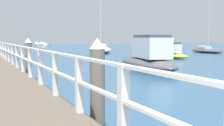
% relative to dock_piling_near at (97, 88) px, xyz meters
% --- Properties ---
extents(pier_railing, '(0.12, 23.31, 1.01)m').
position_rel_dock_piling_near_xyz_m(pier_railing, '(-0.38, 8.22, 0.22)').
color(pier_railing, silver).
rests_on(pier_railing, pier_deck).
extents(dock_piling_near, '(0.29, 0.29, 1.87)m').
position_rel_dock_piling_near_xyz_m(dock_piling_near, '(0.00, 0.00, 0.00)').
color(dock_piling_near, '#6B6056').
rests_on(dock_piling_near, ground_plane).
extents(dock_piling_far, '(0.29, 0.29, 1.87)m').
position_rel_dock_piling_near_xyz_m(dock_piling_far, '(0.00, 7.47, 0.00)').
color(dock_piling_far, '#6B6056').
rests_on(dock_piling_far, ground_plane).
extents(seagull_foreground, '(0.40, 0.33, 0.21)m').
position_rel_dock_piling_near_xyz_m(seagull_foreground, '(-0.39, 2.90, 0.74)').
color(seagull_foreground, white).
rests_on(seagull_foreground, pier_railing).
extents(boat_2, '(2.72, 5.92, 6.39)m').
position_rel_dock_piling_near_xyz_m(boat_2, '(24.08, 21.43, -0.62)').
color(boat_2, '#4C4C51').
rests_on(boat_2, ground_plane).
extents(boat_3, '(2.85, 4.73, 1.47)m').
position_rel_dock_piling_near_xyz_m(boat_3, '(13.74, 15.80, -0.46)').
color(boat_3, gold).
rests_on(boat_3, ground_plane).
extents(boat_5, '(3.38, 7.14, 2.04)m').
position_rel_dock_piling_near_xyz_m(boat_5, '(7.13, 9.09, -0.27)').
color(boat_5, '#4C4C51').
rests_on(boat_5, ground_plane).
extents(boat_6, '(5.08, 8.30, 8.25)m').
position_rel_dock_piling_near_xyz_m(boat_6, '(12.18, 27.61, -0.49)').
color(boat_6, white).
rests_on(boat_6, ground_plane).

